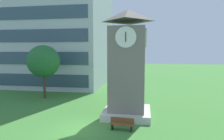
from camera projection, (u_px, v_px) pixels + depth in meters
name	position (u px, v px, depth m)	size (l,w,h in m)	color
ground_plane	(81.00, 130.00, 14.96)	(160.00, 160.00, 0.00)	#3D7A33
office_building	(56.00, 3.00, 35.86)	(17.88, 15.92, 28.80)	#B7BCC6
clock_tower	(127.00, 70.00, 17.78)	(4.12, 4.12, 9.39)	slate
park_bench	(122.00, 124.00, 14.89)	(1.84, 0.65, 0.88)	brown
tree_streetside	(44.00, 61.00, 24.65)	(3.95, 3.95, 6.55)	#513823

